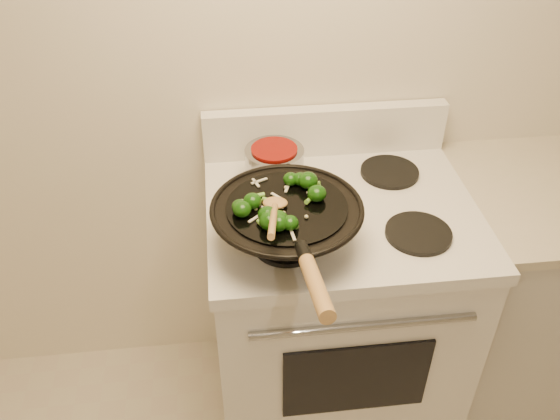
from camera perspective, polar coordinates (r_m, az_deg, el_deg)
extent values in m
plane|color=white|center=(1.87, 11.23, 16.35)|extent=(3.50, 0.00, 3.50)
cube|color=white|center=(2.04, 5.11, -10.47)|extent=(0.76, 0.64, 0.88)
cube|color=white|center=(1.73, 5.94, -0.21)|extent=(0.78, 0.66, 0.04)
cube|color=white|center=(1.92, 4.36, 7.63)|extent=(0.78, 0.05, 0.16)
cylinder|color=gray|center=(1.58, 8.05, -11.01)|extent=(0.60, 0.02, 0.02)
cube|color=black|center=(1.76, 7.35, -15.86)|extent=(0.42, 0.01, 0.28)
cylinder|color=black|center=(1.57, 0.64, -3.22)|extent=(0.18, 0.18, 0.01)
cylinder|color=black|center=(1.65, 13.18, -2.20)|extent=(0.18, 0.18, 0.01)
cylinder|color=black|center=(1.81, -0.54, 2.96)|extent=(0.18, 0.18, 0.01)
cylinder|color=black|center=(1.87, 10.50, 3.63)|extent=(0.18, 0.18, 0.01)
cube|color=silver|center=(2.33, 24.82, -7.33)|extent=(0.82, 0.60, 0.88)
torus|color=black|center=(1.50, 0.67, 0.23)|extent=(0.39, 0.39, 0.01)
cylinder|color=black|center=(1.50, 0.67, 0.32)|extent=(0.31, 0.31, 0.01)
cylinder|color=black|center=(1.30, 2.29, -4.12)|extent=(0.03, 0.07, 0.04)
cylinder|color=#AB7D43|center=(1.19, 3.52, -7.40)|extent=(0.04, 0.21, 0.07)
ellipsoid|color=#103908|center=(1.47, -3.89, 0.34)|extent=(0.04, 0.04, 0.04)
cylinder|color=#4C7B2C|center=(1.47, -3.39, 0.04)|extent=(0.02, 0.02, 0.02)
ellipsoid|color=#103908|center=(1.43, -1.22, -0.46)|extent=(0.05, 0.05, 0.04)
ellipsoid|color=#103908|center=(1.41, -0.14, -1.21)|extent=(0.05, 0.05, 0.04)
ellipsoid|color=#103908|center=(1.41, 0.97, -1.24)|extent=(0.04, 0.04, 0.04)
cylinder|color=#4C7B2C|center=(1.42, 1.47, -1.54)|extent=(0.02, 0.02, 0.01)
ellipsoid|color=#103908|center=(1.56, 1.04, 3.00)|extent=(0.04, 0.04, 0.04)
ellipsoid|color=#103908|center=(1.45, -3.68, 0.09)|extent=(0.05, 0.05, 0.04)
ellipsoid|color=#103908|center=(1.56, 1.95, 3.01)|extent=(0.04, 0.04, 0.03)
cylinder|color=#4C7B2C|center=(1.57, 2.38, 2.73)|extent=(0.02, 0.02, 0.02)
ellipsoid|color=#103908|center=(1.41, -0.98, -1.06)|extent=(0.05, 0.05, 0.04)
ellipsoid|color=#103908|center=(1.51, 3.57, 1.61)|extent=(0.05, 0.05, 0.04)
ellipsoid|color=#103908|center=(1.55, 2.72, 2.86)|extent=(0.05, 0.05, 0.04)
cylinder|color=#4C7B2C|center=(1.56, 3.27, 2.45)|extent=(0.02, 0.02, 0.01)
ellipsoid|color=#103908|center=(1.48, -2.68, 0.87)|extent=(0.05, 0.05, 0.04)
ellipsoid|color=#103908|center=(1.42, -0.17, -0.89)|extent=(0.05, 0.05, 0.04)
cube|color=silver|center=(1.52, -0.27, 1.30)|extent=(0.03, 0.04, 0.00)
cube|color=silver|center=(1.58, -2.01, 2.81)|extent=(0.05, 0.03, 0.00)
cube|color=silver|center=(1.43, 0.63, -1.31)|extent=(0.05, 0.01, 0.00)
cube|color=silver|center=(1.57, -2.34, 2.62)|extent=(0.02, 0.04, 0.00)
cube|color=silver|center=(1.55, 0.75, 2.24)|extent=(0.02, 0.05, 0.00)
cube|color=silver|center=(1.48, -0.73, 0.26)|extent=(0.06, 0.01, 0.00)
cube|color=silver|center=(1.58, 2.46, 2.77)|extent=(0.04, 0.01, 0.00)
cube|color=silver|center=(1.40, 1.22, -2.40)|extent=(0.01, 0.04, 0.00)
cube|color=silver|center=(1.54, 3.32, 1.74)|extent=(0.04, 0.01, 0.00)
cube|color=silver|center=(1.45, -2.39, -0.78)|extent=(0.04, 0.03, 0.00)
cube|color=silver|center=(1.51, -2.76, 0.92)|extent=(0.05, 0.01, 0.00)
cylinder|color=#66A936|center=(1.46, -1.22, -0.28)|extent=(0.03, 0.02, 0.02)
cylinder|color=#66A936|center=(1.56, 3.44, 2.53)|extent=(0.02, 0.02, 0.01)
cylinder|color=#66A936|center=(1.49, -1.02, 0.83)|extent=(0.03, 0.03, 0.02)
cylinder|color=#66A936|center=(1.52, -1.97, 1.42)|extent=(0.01, 0.02, 0.01)
cylinder|color=#66A936|center=(1.46, -0.98, -0.20)|extent=(0.02, 0.02, 0.01)
cylinder|color=#66A936|center=(1.47, -3.13, 0.12)|extent=(0.02, 0.02, 0.01)
cylinder|color=#66A936|center=(1.43, -1.91, -1.23)|extent=(0.02, 0.02, 0.02)
cylinder|color=#66A936|center=(1.50, -1.26, 0.95)|extent=(0.02, 0.02, 0.01)
cylinder|color=#66A936|center=(1.50, 2.69, 0.86)|extent=(0.03, 0.02, 0.02)
sphere|color=beige|center=(1.55, 0.56, 2.19)|extent=(0.01, 0.01, 0.01)
sphere|color=beige|center=(1.46, 0.35, -0.28)|extent=(0.01, 0.01, 0.01)
sphere|color=beige|center=(1.48, -2.34, 0.12)|extent=(0.01, 0.01, 0.01)
sphere|color=beige|center=(1.45, 2.55, -0.65)|extent=(0.01, 0.01, 0.01)
ellipsoid|color=#AB7D43|center=(1.49, -0.47, 0.70)|extent=(0.07, 0.06, 0.02)
cylinder|color=#AB7D43|center=(1.35, -0.66, -0.94)|extent=(0.05, 0.25, 0.12)
cylinder|color=gray|center=(1.78, -0.55, 4.45)|extent=(0.18, 0.18, 0.10)
cylinder|color=#750A05|center=(1.75, -0.56, 5.88)|extent=(0.14, 0.14, 0.01)
cylinder|color=black|center=(1.65, 1.57, 3.30)|extent=(0.05, 0.11, 0.02)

